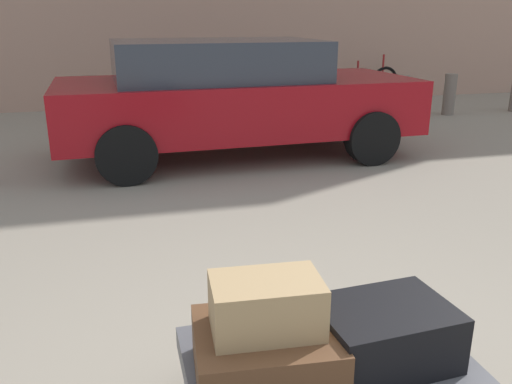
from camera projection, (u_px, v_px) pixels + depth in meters
The scene contains 9 objects.
luggage_cart at pixel (330, 377), 2.20m from camera, with size 1.17×0.84×0.34m.
suitcase_brown_front_left at pixel (266, 353), 2.06m from camera, with size 0.54×0.46×0.21m, color #51331E.
suitcase_black_front_right at pixel (384, 334), 2.16m from camera, with size 0.53×0.39×0.24m, color black.
duffel_bag_tan_topmost_pile at pixel (266, 305), 1.99m from camera, with size 0.41×0.27×0.21m, color #9E7F56.
parked_car at pixel (233, 96), 6.53m from camera, with size 4.35×2.02×1.42m.
bicycle_leaning at pixel (365, 85), 10.65m from camera, with size 1.72×0.50×0.96m.
bollard_kerb_near at pixel (318, 100), 8.87m from camera, with size 0.21×0.21×0.72m, color #72665B.
bollard_kerb_mid at pixel (402, 96), 9.25m from camera, with size 0.21×0.21×0.72m, color #72665B.
bollard_kerb_far at pixel (450, 95), 9.47m from camera, with size 0.21×0.21×0.72m, color #72665B.
Camera 1 is at (-0.76, -1.71, 1.68)m, focal length 37.35 mm.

